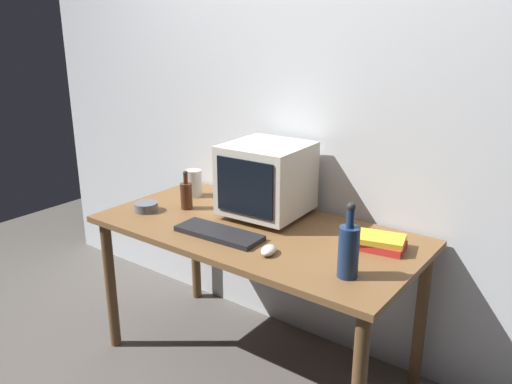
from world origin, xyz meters
name	(u,v)px	position (x,y,z in m)	size (l,w,h in m)	color
ground_plane	(256,363)	(0.00, 0.00, 0.00)	(6.00, 6.00, 0.00)	#56514C
back_wall	(308,112)	(0.00, 0.45, 1.25)	(4.00, 0.08, 2.50)	silver
desk	(256,246)	(0.00, 0.00, 0.67)	(1.56, 0.77, 0.76)	brown
crt_monitor	(267,179)	(-0.06, 0.16, 0.95)	(0.40, 0.41, 0.37)	beige
keyboard	(219,233)	(-0.08, -0.18, 0.77)	(0.42, 0.15, 0.02)	black
computer_mouse	(269,250)	(0.22, -0.20, 0.78)	(0.06, 0.10, 0.04)	beige
bottle_tall	(349,249)	(0.58, -0.19, 0.87)	(0.08, 0.08, 0.30)	navy
bottle_short	(186,195)	(-0.45, 0.00, 0.84)	(0.06, 0.06, 0.21)	#472314
book_stack	(379,242)	(0.57, 0.13, 0.79)	(0.24, 0.19, 0.06)	red
mug	(229,190)	(-0.38, 0.26, 0.80)	(0.12, 0.08, 0.09)	#3370B2
cd_spindle	(146,207)	(-0.60, -0.15, 0.78)	(0.12, 0.12, 0.04)	#595B66
metal_canister	(194,183)	(-0.57, 0.18, 0.83)	(0.09, 0.09, 0.15)	#B7B2A8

